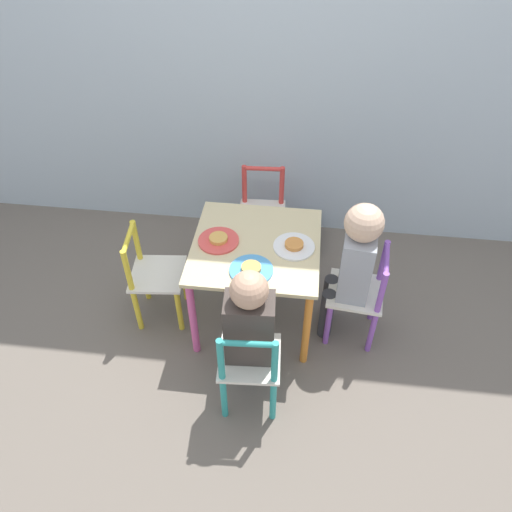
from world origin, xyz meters
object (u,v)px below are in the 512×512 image
kids_table (256,256)px  chair_red (262,215)px  chair_yellow (154,277)px  plate_left (219,240)px  plate_front (251,269)px  storage_bin (295,234)px  child_front (250,326)px  chair_purple (360,295)px  chair_teal (249,365)px  plate_right (294,246)px  child_right (353,261)px

kids_table → chair_red: bearing=93.0°
chair_yellow → plate_left: 0.41m
plate_front → storage_bin: bearing=78.0°
kids_table → chair_yellow: (-0.51, -0.05, -0.16)m
chair_red → chair_yellow: bearing=-133.7°
kids_table → plate_left: size_ratio=3.11×
plate_front → child_front: bearing=-83.9°
chair_purple → storage_bin: bearing=-146.8°
child_front → plate_front: (-0.03, 0.27, 0.05)m
chair_teal → plate_right: 0.58m
plate_front → child_right: bearing=16.3°
child_right → plate_front: 0.47m
chair_purple → plate_front: 0.58m
kids_table → plate_right: size_ratio=3.09×
chair_purple → chair_red: (-0.54, 0.56, 0.00)m
chair_red → plate_left: chair_red is taller
chair_yellow → storage_bin: chair_yellow is taller
plate_left → storage_bin: size_ratio=0.63×
chair_teal → plate_left: bearing=-71.3°
kids_table → child_right: 0.46m
plate_right → storage_bin: size_ratio=0.64×
chair_red → chair_purple: bearing=-49.4°
child_front → child_right: size_ratio=0.96×
plate_front → chair_purple: bearing=13.8°
chair_yellow → child_right: size_ratio=0.68×
kids_table → chair_red: 0.54m
chair_red → child_front: 0.98m
storage_bin → chair_purple: bearing=-62.7°
kids_table → storage_bin: size_ratio=1.97×
plate_front → chair_teal: bearing=-84.3°
chair_yellow → plate_right: bearing=-91.4°
child_front → child_right: child_right is taller
plate_front → storage_bin: size_ratio=0.64×
chair_teal → plate_front: bearing=-88.0°
chair_purple → chair_yellow: bearing=-84.3°
kids_table → plate_front: (-0.00, -0.18, 0.08)m
chair_purple → plate_front: bearing=-70.4°
child_right → plate_left: child_right is taller
chair_teal → chair_red: 1.03m
chair_yellow → child_right: child_right is taller
chair_teal → child_right: (0.42, 0.47, 0.22)m
plate_front → plate_left: size_ratio=1.01×
kids_table → plate_right: (0.18, 0.00, 0.08)m
chair_teal → chair_red: same height
plate_front → kids_table: bearing=90.0°
chair_teal → chair_purple: same height
chair_yellow → plate_front: 0.58m
child_right → plate_left: 0.63m
chair_red → chair_teal: bearing=-89.6°
kids_table → chair_teal: size_ratio=1.11×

